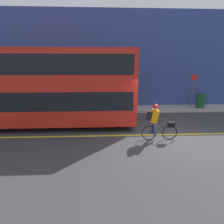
% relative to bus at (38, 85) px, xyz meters
% --- Properties ---
extents(ground_plane, '(80.00, 80.00, 0.00)m').
position_rel_bus_xyz_m(ground_plane, '(5.93, -1.84, -2.12)').
color(ground_plane, '#38383A').
extents(road_center_line, '(50.00, 0.14, 0.01)m').
position_rel_bus_xyz_m(road_center_line, '(5.93, -1.61, -2.11)').
color(road_center_line, yellow).
rests_on(road_center_line, ground_plane).
extents(sidewalk_curb, '(60.00, 1.83, 0.12)m').
position_rel_bus_xyz_m(sidewalk_curb, '(5.93, 3.07, -2.06)').
color(sidewalk_curb, '#A8A399').
rests_on(sidewalk_curb, ground_plane).
extents(building_facade, '(60.00, 0.30, 6.80)m').
position_rel_bus_xyz_m(building_facade, '(5.93, 4.14, 1.28)').
color(building_facade, '#33478C').
rests_on(building_facade, ground_plane).
extents(bus, '(9.65, 2.52, 3.83)m').
position_rel_bus_xyz_m(bus, '(0.00, 0.00, 0.00)').
color(bus, black).
rests_on(bus, ground_plane).
extents(cyclist_on_bike, '(1.53, 0.32, 1.57)m').
position_rel_bus_xyz_m(cyclist_on_bike, '(5.47, -2.16, -1.27)').
color(cyclist_on_bike, black).
rests_on(cyclist_on_bike, ground_plane).
extents(trash_bin, '(0.58, 0.58, 1.02)m').
position_rel_bus_xyz_m(trash_bin, '(10.20, 2.98, -1.48)').
color(trash_bin, '#194C23').
rests_on(trash_bin, sidewalk_curb).
extents(street_sign_post, '(0.36, 0.09, 2.38)m').
position_rel_bus_xyz_m(street_sign_post, '(9.53, 2.97, -0.66)').
color(street_sign_post, '#59595B').
rests_on(street_sign_post, sidewalk_curb).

